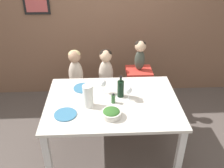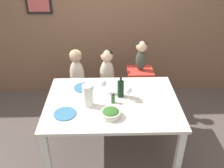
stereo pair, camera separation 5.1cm
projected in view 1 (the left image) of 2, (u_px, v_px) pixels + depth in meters
ground_plane at (112, 148)px, 3.29m from camera, size 14.00×14.00×0.00m
wall_back at (108, 15)px, 3.85m from camera, size 10.00×0.09×2.70m
dining_table at (112, 107)px, 2.94m from camera, size 1.54×1.10×0.76m
chair_far_left at (77, 91)px, 3.76m from camera, size 0.44×0.38×0.46m
chair_far_center at (106, 91)px, 3.78m from camera, size 0.44×0.38×0.46m
chair_right_highchair at (138, 79)px, 3.70m from camera, size 0.37×0.33×0.73m
person_child_left at (75, 68)px, 3.56m from camera, size 0.21×0.18×0.59m
person_child_center at (106, 67)px, 3.57m from camera, size 0.21×0.18×0.59m
person_baby_right at (140, 52)px, 3.48m from camera, size 0.16×0.16×0.44m
wine_bottle at (121, 88)px, 2.93m from camera, size 0.08×0.08×0.27m
paper_towel_roll at (88, 96)px, 2.75m from camera, size 0.11×0.11×0.26m
wine_glass_near at (129, 90)px, 2.85m from camera, size 0.07×0.07×0.18m
wine_glass_far at (103, 84)px, 2.98m from camera, size 0.07×0.07×0.18m
salad_bowl_large at (111, 113)px, 2.63m from camera, size 0.21×0.21×0.09m
dinner_plate_front_left at (65, 114)px, 2.67m from camera, size 0.24×0.24×0.01m
dinner_plate_back_left at (83, 88)px, 3.13m from camera, size 0.24×0.24×0.01m
condiment_bottle_hot_sauce at (113, 98)px, 2.84m from camera, size 0.05×0.05×0.13m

